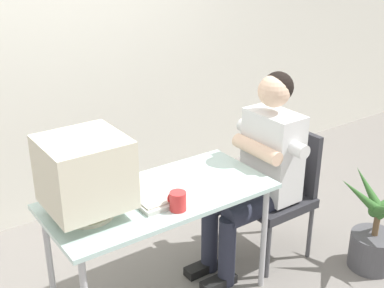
{
  "coord_description": "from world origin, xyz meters",
  "views": [
    {
      "loc": [
        -1.29,
        -2.14,
        2.1
      ],
      "look_at": [
        0.22,
        0.0,
        0.99
      ],
      "focal_mm": 47.18,
      "sensor_mm": 36.0,
      "label": 1
    }
  ],
  "objects_px": {
    "keyboard": "(142,194)",
    "person_seated": "(260,166)",
    "potted_plant": "(375,234)",
    "desk_mug": "(178,201)",
    "desk": "(160,204)",
    "crt_monitor": "(85,173)",
    "office_chair": "(280,188)"
  },
  "relations": [
    {
      "from": "desk_mug",
      "to": "person_seated",
      "type": "bearing_deg",
      "value": 13.87
    },
    {
      "from": "desk",
      "to": "desk_mug",
      "type": "height_order",
      "value": "desk_mug"
    },
    {
      "from": "desk",
      "to": "keyboard",
      "type": "distance_m",
      "value": 0.13
    },
    {
      "from": "keyboard",
      "to": "office_chair",
      "type": "relative_size",
      "value": 0.49
    },
    {
      "from": "person_seated",
      "to": "potted_plant",
      "type": "distance_m",
      "value": 0.9
    },
    {
      "from": "desk_mug",
      "to": "keyboard",
      "type": "bearing_deg",
      "value": 109.35
    },
    {
      "from": "crt_monitor",
      "to": "desk_mug",
      "type": "distance_m",
      "value": 0.5
    },
    {
      "from": "crt_monitor",
      "to": "potted_plant",
      "type": "distance_m",
      "value": 1.97
    },
    {
      "from": "desk",
      "to": "person_seated",
      "type": "relative_size",
      "value": 0.99
    },
    {
      "from": "desk_mug",
      "to": "desk",
      "type": "bearing_deg",
      "value": 86.39
    },
    {
      "from": "keyboard",
      "to": "person_seated",
      "type": "bearing_deg",
      "value": -3.35
    },
    {
      "from": "person_seated",
      "to": "potted_plant",
      "type": "height_order",
      "value": "person_seated"
    },
    {
      "from": "desk",
      "to": "crt_monitor",
      "type": "bearing_deg",
      "value": 178.07
    },
    {
      "from": "desk",
      "to": "person_seated",
      "type": "height_order",
      "value": "person_seated"
    },
    {
      "from": "desk",
      "to": "office_chair",
      "type": "relative_size",
      "value": 1.45
    },
    {
      "from": "desk",
      "to": "keyboard",
      "type": "height_order",
      "value": "keyboard"
    },
    {
      "from": "desk",
      "to": "potted_plant",
      "type": "distance_m",
      "value": 1.49
    },
    {
      "from": "office_chair",
      "to": "keyboard",
      "type": "bearing_deg",
      "value": 177.28
    },
    {
      "from": "person_seated",
      "to": "desk_mug",
      "type": "height_order",
      "value": "person_seated"
    },
    {
      "from": "potted_plant",
      "to": "keyboard",
      "type": "bearing_deg",
      "value": 158.33
    },
    {
      "from": "keyboard",
      "to": "office_chair",
      "type": "bearing_deg",
      "value": -2.72
    },
    {
      "from": "potted_plant",
      "to": "desk_mug",
      "type": "bearing_deg",
      "value": 166.19
    },
    {
      "from": "keyboard",
      "to": "desk_mug",
      "type": "relative_size",
      "value": 4.23
    },
    {
      "from": "keyboard",
      "to": "person_seated",
      "type": "height_order",
      "value": "person_seated"
    },
    {
      "from": "keyboard",
      "to": "person_seated",
      "type": "relative_size",
      "value": 0.33
    },
    {
      "from": "desk",
      "to": "person_seated",
      "type": "bearing_deg",
      "value": -1.02
    },
    {
      "from": "potted_plant",
      "to": "desk_mug",
      "type": "relative_size",
      "value": 6.54
    },
    {
      "from": "desk",
      "to": "office_chair",
      "type": "distance_m",
      "value": 0.95
    },
    {
      "from": "desk_mug",
      "to": "office_chair",
      "type": "bearing_deg",
      "value": 11.11
    },
    {
      "from": "desk",
      "to": "desk_mug",
      "type": "distance_m",
      "value": 0.23
    },
    {
      "from": "keyboard",
      "to": "person_seated",
      "type": "distance_m",
      "value": 0.84
    },
    {
      "from": "office_chair",
      "to": "person_seated",
      "type": "xyz_separation_m",
      "value": [
        -0.19,
        0.0,
        0.21
      ]
    }
  ]
}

